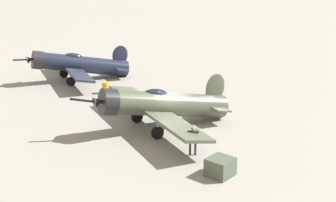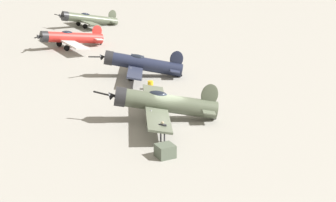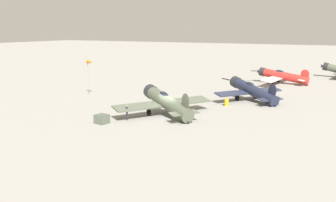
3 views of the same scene
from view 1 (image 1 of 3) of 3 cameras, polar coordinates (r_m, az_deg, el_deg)
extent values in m
plane|color=gray|center=(31.13, 0.00, -3.17)|extent=(400.00, 400.00, 0.00)
cylinder|color=#4C5442|center=(30.62, 0.00, -0.40)|extent=(5.85, 8.29, 3.00)
cylinder|color=#232326|center=(28.93, -7.32, -0.12)|extent=(2.05, 1.88, 1.82)
cone|color=#232326|center=(28.71, -8.55, -0.08)|extent=(0.94, 0.93, 0.79)
cube|color=black|center=(28.67, -8.84, -0.11)|extent=(2.52, 2.16, 0.62)
ellipsoid|color=black|center=(30.03, -1.47, 0.87)|extent=(1.58, 1.93, 0.96)
cube|color=#565E4C|center=(30.28, -1.76, -1.11)|extent=(11.59, 8.05, 0.51)
ellipsoid|color=#4C5442|center=(32.11, 5.80, 1.61)|extent=(1.04, 1.62, 2.21)
cube|color=#565E4C|center=(32.34, 5.44, -0.46)|extent=(3.48, 2.70, 0.29)
cylinder|color=#999BA0|center=(28.74, -1.31, -2.83)|extent=(0.14, 0.14, 1.17)
cylinder|color=black|center=(28.94, -1.30, -3.92)|extent=(0.58, 0.79, 0.80)
cylinder|color=#999BA0|center=(31.67, -3.85, -0.97)|extent=(0.14, 0.14, 1.17)
cylinder|color=black|center=(31.85, -3.83, -1.97)|extent=(0.58, 0.79, 0.80)
cylinder|color=black|center=(32.99, 6.46, -1.84)|extent=(0.23, 0.29, 0.28)
cylinder|color=#1E2338|center=(43.55, -10.38, 4.43)|extent=(6.07, 7.95, 3.01)
cylinder|color=#232326|center=(42.74, -15.72, 4.86)|extent=(1.99, 1.88, 1.75)
cone|color=#232326|center=(42.64, -16.60, 4.92)|extent=(0.93, 0.93, 0.76)
cube|color=black|center=(42.63, -16.80, 4.90)|extent=(0.34, 3.30, 0.60)
ellipsoid|color=black|center=(43.22, -11.53, 5.34)|extent=(1.64, 1.91, 0.98)
cube|color=#282D42|center=(43.40, -11.67, 4.01)|extent=(9.87, 7.42, 0.47)
ellipsoid|color=#1E2338|center=(44.31, -5.91, 5.59)|extent=(1.12, 1.57, 2.11)
cube|color=#282D42|center=(44.49, -6.12, 4.16)|extent=(3.43, 2.82, 0.30)
cylinder|color=#999BA0|center=(41.80, -11.87, 3.09)|extent=(0.14, 0.14, 1.08)
cylinder|color=black|center=(41.93, -11.82, 2.37)|extent=(0.61, 0.77, 0.80)
cylinder|color=#999BA0|center=(44.95, -12.71, 4.00)|extent=(0.14, 0.14, 1.08)
cylinder|color=black|center=(45.07, -12.66, 3.33)|extent=(0.61, 0.77, 0.80)
cylinder|color=black|center=(44.87, -5.22, 3.28)|extent=(0.24, 0.29, 0.28)
cylinder|color=#2D2D33|center=(26.63, 2.73, -5.79)|extent=(0.13, 0.13, 0.86)
cylinder|color=#2D2D33|center=(26.66, 3.38, -5.77)|extent=(0.13, 0.13, 0.86)
cube|color=#2D2D33|center=(26.37, 3.08, -4.31)|extent=(0.51, 0.46, 0.61)
sphere|color=gray|center=(26.21, 3.09, -3.43)|extent=(0.23, 0.23, 0.23)
cylinder|color=#2D2D33|center=(26.33, 2.46, -4.29)|extent=(0.09, 0.09, 0.57)
cylinder|color=#2D2D33|center=(26.39, 3.70, -4.26)|extent=(0.09, 0.09, 0.57)
cube|color=#4C5647|center=(24.31, 6.44, -8.05)|extent=(1.38, 1.42, 0.96)
cylinder|color=gold|center=(39.10, -7.67, 1.63)|extent=(0.57, 0.57, 0.93)
torus|color=gold|center=(39.05, -7.68, 1.89)|extent=(0.61, 0.61, 0.04)
torus|color=gold|center=(39.15, -7.66, 1.36)|extent=(0.61, 0.61, 0.04)
camera|label=2|loc=(20.43, 127.43, 4.37)|focal=56.97mm
camera|label=3|loc=(49.37, 59.68, 8.00)|focal=40.16mm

